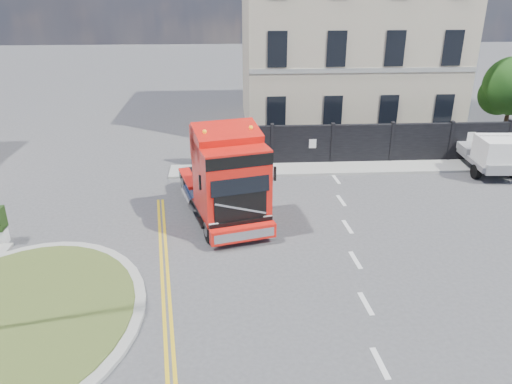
{
  "coord_description": "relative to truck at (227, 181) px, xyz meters",
  "views": [
    {
      "loc": [
        -1.19,
        -14.48,
        8.57
      ],
      "look_at": [
        -0.25,
        1.33,
        1.8
      ],
      "focal_mm": 35.0,
      "sensor_mm": 36.0,
      "label": 1
    }
  ],
  "objects": [
    {
      "name": "hoarding_fence",
      "position": [
        7.81,
        6.25,
        -0.67
      ],
      "size": [
        18.8,
        0.25,
        2.0
      ],
      "color": "black",
      "rests_on": "ground"
    },
    {
      "name": "traffic_island",
      "position": [
        -5.75,
        -5.75,
        -1.59
      ],
      "size": [
        6.8,
        6.8,
        0.17
      ],
      "color": "#979791",
      "rests_on": "ground"
    },
    {
      "name": "ground",
      "position": [
        1.25,
        -2.75,
        -1.67
      ],
      "size": [
        120.0,
        120.0,
        0.0
      ],
      "primitive_type": "plane",
      "color": "#424244",
      "rests_on": "ground"
    },
    {
      "name": "truck",
      "position": [
        0.0,
        0.0,
        0.0
      ],
      "size": [
        3.8,
        6.59,
        3.72
      ],
      "rotation": [
        0.0,
        0.0,
        0.26
      ],
      "color": "black",
      "rests_on": "ground"
    },
    {
      "name": "pavement_far",
      "position": [
        7.25,
        5.35,
        -1.61
      ],
      "size": [
        20.0,
        1.6,
        0.12
      ],
      "primitive_type": "cube",
      "color": "#979791",
      "rests_on": "ground"
    },
    {
      "name": "flatbed_pickup",
      "position": [
        12.49,
        4.36,
        -0.63
      ],
      "size": [
        2.12,
        4.75,
        1.93
      ],
      "rotation": [
        0.0,
        0.0,
        -0.06
      ],
      "color": "gray",
      "rests_on": "ground"
    },
    {
      "name": "tree",
      "position": [
        15.63,
        9.35,
        1.38
      ],
      "size": [
        3.2,
        3.2,
        4.8
      ],
      "color": "#382619",
      "rests_on": "ground"
    },
    {
      "name": "georgian_building",
      "position": [
        7.25,
        13.75,
        4.11
      ],
      "size": [
        12.3,
        10.3,
        12.8
      ],
      "color": "#BBB395",
      "rests_on": "ground"
    }
  ]
}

